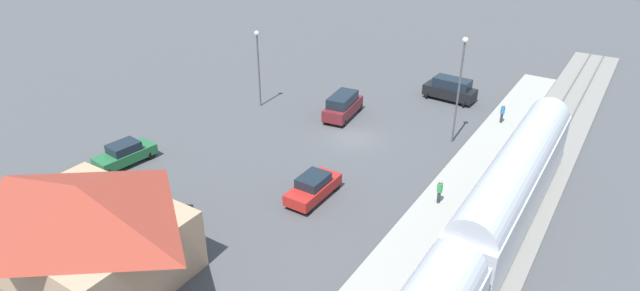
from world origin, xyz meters
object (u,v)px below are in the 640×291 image
(light_pole_near_platform, at_px, (460,79))
(light_pole_lot_center, at_px, (258,59))
(suv_maroon, at_px, (343,106))
(sedan_green, at_px, (125,154))
(station_building, at_px, (85,228))
(sedan_red, at_px, (313,187))
(pedestrian_waiting_far, at_px, (502,112))
(pedestrian_on_platform, at_px, (440,190))
(suv_black, at_px, (450,89))

(light_pole_near_platform, distance_m, light_pole_lot_center, 18.20)
(suv_maroon, height_order, sedan_green, suv_maroon)
(station_building, bearing_deg, suv_maroon, -92.60)
(sedan_red, height_order, light_pole_near_platform, light_pole_near_platform)
(station_building, relative_size, pedestrian_waiting_far, 6.32)
(sedan_red, relative_size, light_pole_near_platform, 0.51)
(pedestrian_on_platform, height_order, light_pole_lot_center, light_pole_lot_center)
(suv_maroon, relative_size, sedan_green, 1.09)
(suv_maroon, relative_size, light_pole_lot_center, 0.71)
(pedestrian_on_platform, distance_m, suv_black, 18.94)
(station_building, bearing_deg, light_pole_near_platform, -113.46)
(suv_maroon, bearing_deg, pedestrian_waiting_far, -154.53)
(suv_maroon, height_order, sedan_red, suv_maroon)
(pedestrian_waiting_far, bearing_deg, suv_black, -28.38)
(station_building, distance_m, suv_maroon, 25.20)
(pedestrian_on_platform, xyz_separation_m, light_pole_near_platform, (2.51, -9.58, 4.15))
(suv_maroon, bearing_deg, pedestrian_on_platform, 144.74)
(sedan_green, xyz_separation_m, sedan_red, (-14.54, -3.74, 0.00))
(pedestrian_on_platform, bearing_deg, sedan_red, 25.92)
(station_building, relative_size, suv_black, 2.16)
(sedan_red, bearing_deg, sedan_green, 14.41)
(pedestrian_waiting_far, xyz_separation_m, light_pole_near_platform, (2.46, 5.27, 4.15))
(sedan_red, bearing_deg, station_building, 63.67)
(pedestrian_on_platform, height_order, light_pole_near_platform, light_pole_near_platform)
(sedan_green, xyz_separation_m, light_pole_near_platform, (-19.52, -16.96, 4.55))
(suv_black, relative_size, light_pole_near_platform, 0.57)
(sedan_red, bearing_deg, light_pole_near_platform, -110.60)
(sedan_green, bearing_deg, light_pole_lot_center, -96.02)
(station_building, bearing_deg, sedan_green, -46.78)
(suv_black, bearing_deg, pedestrian_on_platform, 108.09)
(station_building, relative_size, light_pole_lot_center, 1.50)
(pedestrian_on_platform, xyz_separation_m, pedestrian_waiting_far, (0.05, -14.85, 0.00))
(sedan_red, distance_m, light_pole_near_platform, 14.84)
(light_pole_lot_center, bearing_deg, station_building, 106.30)
(sedan_green, height_order, light_pole_near_platform, light_pole_near_platform)
(station_building, height_order, suv_black, station_building)
(sedan_red, xyz_separation_m, light_pole_lot_center, (13.03, -10.66, 3.70))
(suv_maroon, bearing_deg, light_pole_near_platform, -176.07)
(light_pole_lot_center, bearing_deg, sedan_red, 140.72)
(suv_maroon, relative_size, sedan_red, 1.13)
(pedestrian_on_platform, distance_m, pedestrian_waiting_far, 14.85)
(station_building, distance_m, sedan_red, 14.18)
(pedestrian_waiting_far, distance_m, light_pole_lot_center, 22.16)
(suv_black, height_order, sedan_green, suv_black)
(suv_black, distance_m, sedan_green, 30.08)
(suv_maroon, xyz_separation_m, light_pole_near_platform, (-10.06, -0.69, 4.28))
(pedestrian_waiting_far, xyz_separation_m, suv_black, (5.83, -3.15, -0.13))
(light_pole_near_platform, bearing_deg, sedan_green, 40.99)
(pedestrian_on_platform, xyz_separation_m, suv_black, (5.88, -18.00, -0.13))
(light_pole_lot_center, bearing_deg, sedan_green, 83.98)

